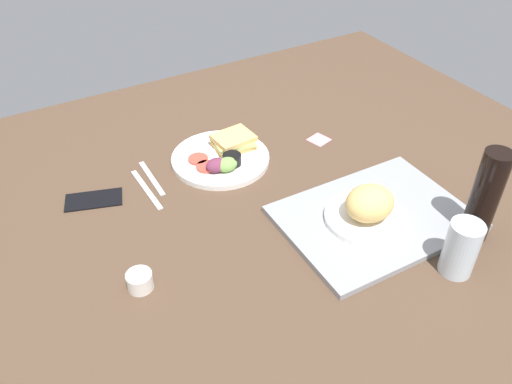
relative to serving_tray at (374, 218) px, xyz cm
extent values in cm
cube|color=#4C3828|center=(20.17, -22.91, -2.30)|extent=(190.00, 150.00, 3.00)
cube|color=gray|center=(0.00, 0.00, 0.00)|extent=(45.42, 33.58, 1.60)
cylinder|color=white|center=(3.02, 0.00, 1.50)|extent=(19.96, 19.96, 1.40)
ellipsoid|color=#DBB266|center=(3.01, 0.49, 6.33)|extent=(12.11, 10.46, 8.26)
cylinder|color=white|center=(21.35, -41.56, 0.00)|extent=(27.70, 27.70, 1.60)
cube|color=tan|center=(15.81, -44.05, 1.50)|extent=(11.51, 9.63, 1.40)
cube|color=#B2C66B|center=(15.81, -44.05, 2.70)|extent=(12.27, 10.60, 1.00)
cube|color=#DBB266|center=(15.81, -44.05, 3.90)|extent=(11.70, 9.87, 1.40)
cylinder|color=#D14738|center=(27.59, -42.94, 1.20)|extent=(5.60, 5.60, 0.80)
cylinder|color=#D14738|center=(27.17, -38.51, 1.20)|extent=(5.60, 5.60, 0.80)
cylinder|color=black|center=(20.66, -36.71, 2.30)|extent=(5.20, 5.20, 3.00)
cylinder|color=#EFEACC|center=(20.66, -36.71, 3.40)|extent=(4.26, 4.26, 0.60)
ellipsoid|color=#729E4C|center=(22.74, -34.91, 2.60)|extent=(6.00, 4.80, 3.60)
ellipsoid|color=#6B2D47|center=(25.23, -36.02, 2.60)|extent=(6.00, 4.80, 3.60)
cylinder|color=silver|center=(-4.61, 21.69, 5.85)|extent=(7.27, 7.27, 13.31)
cylinder|color=black|center=(-16.97, 15.65, 11.01)|extent=(6.40, 6.40, 23.63)
cylinder|color=silver|center=(57.40, -8.13, 1.20)|extent=(5.60, 5.60, 4.00)
cube|color=#B7B7BC|center=(41.35, -43.56, -0.55)|extent=(1.56, 17.01, 0.50)
cube|color=#B7B7BC|center=(44.35, -39.56, -0.55)|extent=(1.92, 19.03, 0.50)
cube|color=black|center=(57.73, -42.14, -0.40)|extent=(15.92, 11.28, 0.80)
cube|color=pink|center=(-9.37, -36.72, -0.74)|extent=(6.91, 6.91, 0.12)
camera|label=1|loc=(73.51, 69.45, 85.38)|focal=36.86mm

